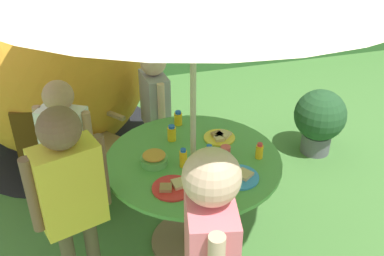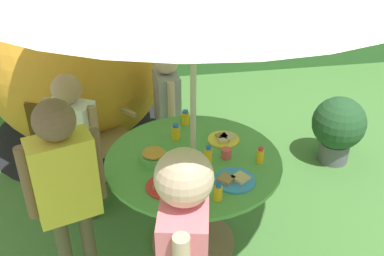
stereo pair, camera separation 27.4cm
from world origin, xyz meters
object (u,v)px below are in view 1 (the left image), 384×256
Objects in this scene: wooden_chair at (76,132)px; juice_bottle_center_back at (209,154)px; child_in_grey_shirt at (155,101)px; snack_bowl at (154,158)px; child_in_white_shirt at (65,139)px; child_in_yellow_shirt at (69,187)px; child_in_pink_shirt at (210,249)px; juice_bottle_far_left at (226,190)px; dome_tent at (54,65)px; cup_near at (225,151)px; plate_back_edge at (220,137)px; juice_bottle_far_right at (259,151)px; potted_plant at (320,118)px; juice_bottle_center_front at (183,158)px; garden_table at (193,187)px; juice_bottle_mid_left at (172,133)px; juice_bottle_near_left at (178,118)px; plate_mid_right at (173,187)px; plate_near_right at (238,176)px.

juice_bottle_center_back is (0.79, -0.95, 0.26)m from wooden_chair.
snack_bowl is at bearing -17.13° from child_in_grey_shirt.
child_in_white_shirt is 0.67m from child_in_yellow_shirt.
child_in_pink_shirt is 11.41× the size of juice_bottle_center_back.
juice_bottle_far_left is at bearing -92.59° from juice_bottle_center_back.
child_in_white_shirt is at bearing -64.72° from child_in_grey_shirt.
dome_tent is 1.98m from cup_near.
juice_bottle_far_left reaches higher than plate_back_edge.
juice_bottle_far_right is 0.32m from juice_bottle_center_back.
potted_plant is 4.89× the size of juice_bottle_center_front.
child_in_grey_shirt reaches higher than juice_bottle_center_back.
juice_bottle_center_front is at bearing -5.55° from child_in_grey_shirt.
garden_table is 0.30m from juice_bottle_center_front.
juice_bottle_far_right is 0.95× the size of juice_bottle_mid_left.
juice_bottle_center_back reaches higher than potted_plant.
dome_tent is 19.29× the size of juice_bottle_near_left.
snack_bowl is (-0.25, 0.01, 0.27)m from garden_table.
juice_bottle_mid_left reaches higher than plate_mid_right.
plate_near_right is at bearing -60.86° from juice_bottle_center_back.
wooden_chair is at bearing 27.52° from child_in_pink_shirt.
juice_bottle_center_front is 1.94× the size of cup_near.
child_in_white_shirt reaches higher than juice_bottle_far_right.
child_in_yellow_shirt reaches higher than child_in_grey_shirt.
wooden_chair reaches higher than juice_bottle_center_front.
juice_bottle_far_left is (0.07, -0.42, 0.28)m from garden_table.
juice_bottle_far_left is at bearing -29.35° from child_in_yellow_shirt.
snack_bowl is 0.79× the size of plate_back_edge.
juice_bottle_far_left is at bearing -109.56° from cup_near.
child_in_pink_shirt is 0.94m from snack_bowl.
wooden_chair reaches higher than plate_near_right.
plate_back_edge is at bearing 119.41° from juice_bottle_far_right.
child_in_yellow_shirt is 0.71m from juice_bottle_center_front.
juice_bottle_far_left is at bearing -66.96° from juice_bottle_center_front.
plate_near_right and plate_back_edge have the same top height.
juice_bottle_center_front is (0.12, 0.20, 0.05)m from plate_mid_right.
plate_near_right is at bearing -62.07° from juice_bottle_mid_left.
juice_bottle_far_right is at bearing 42.58° from juice_bottle_far_left.
plate_mid_right is at bearing -104.62° from wooden_chair.
cup_near is at bearing -51.71° from dome_tent.
plate_mid_right is 2.20× the size of juice_bottle_far_left.
juice_bottle_center_front reaches higher than juice_bottle_center_back.
cup_near is (0.19, -0.46, -0.02)m from juice_bottle_near_left.
wooden_chair is 0.84m from dome_tent.
child_in_yellow_shirt is at bearing -154.43° from potted_plant.
juice_bottle_near_left reaches higher than snack_bowl.
wooden_chair is 1.48m from plate_near_right.
plate_near_right is 0.24m from juice_bottle_center_back.
juice_bottle_far_right is at bearing -10.85° from child_in_yellow_shirt.
child_in_white_shirt reaches higher than potted_plant.
juice_bottle_far_left is at bearing -59.93° from dome_tent.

